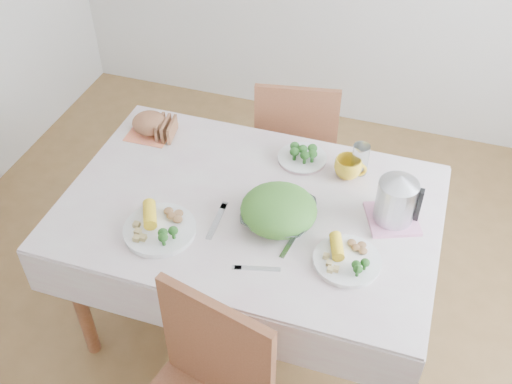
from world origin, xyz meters
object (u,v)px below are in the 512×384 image
(dining_table, at_px, (250,267))
(salad_bowl, at_px, (278,215))
(chair_far, at_px, (297,144))
(electric_kettle, at_px, (397,197))
(dinner_plate_right, at_px, (347,261))
(dinner_plate_left, at_px, (160,230))
(yellow_mug, at_px, (348,168))

(dining_table, xyz_separation_m, salad_bowl, (0.14, -0.06, 0.42))
(chair_far, height_order, electric_kettle, electric_kettle)
(dinner_plate_right, height_order, electric_kettle, electric_kettle)
(salad_bowl, distance_m, dinner_plate_left, 0.46)
(dinner_plate_left, bearing_deg, dining_table, 41.92)
(dining_table, distance_m, electric_kettle, 0.76)
(dining_table, height_order, dinner_plate_left, dinner_plate_left)
(chair_far, distance_m, yellow_mug, 0.72)
(dinner_plate_right, distance_m, electric_kettle, 0.32)
(yellow_mug, distance_m, electric_kettle, 0.31)
(salad_bowl, bearing_deg, electric_kettle, 19.21)
(dining_table, height_order, yellow_mug, yellow_mug)
(dining_table, bearing_deg, dinner_plate_left, -138.08)
(chair_far, relative_size, salad_bowl, 3.34)
(dinner_plate_left, xyz_separation_m, yellow_mug, (0.62, 0.55, 0.04))
(yellow_mug, bearing_deg, electric_kettle, -42.87)
(dinner_plate_left, relative_size, electric_kettle, 1.31)
(yellow_mug, bearing_deg, dining_table, -138.54)
(dining_table, distance_m, salad_bowl, 0.45)
(dinner_plate_left, xyz_separation_m, electric_kettle, (0.84, 0.34, 0.11))
(yellow_mug, bearing_deg, chair_far, 123.59)
(yellow_mug, bearing_deg, salad_bowl, -119.51)
(dining_table, xyz_separation_m, electric_kettle, (0.56, 0.09, 0.51))
(dining_table, height_order, electric_kettle, electric_kettle)
(electric_kettle, bearing_deg, salad_bowl, -170.52)
(dinner_plate_right, bearing_deg, dining_table, 157.41)
(chair_far, xyz_separation_m, salad_bowl, (0.15, -0.88, 0.33))
(dinner_plate_left, bearing_deg, electric_kettle, 22.22)
(salad_bowl, relative_size, electric_kettle, 1.30)
(dinner_plate_left, distance_m, electric_kettle, 0.91)
(dining_table, xyz_separation_m, dinner_plate_left, (-0.28, -0.25, 0.40))
(chair_far, bearing_deg, dining_table, 80.55)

